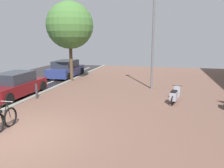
% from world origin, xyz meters
% --- Properties ---
extents(ground, '(21.00, 40.00, 0.13)m').
position_xyz_m(ground, '(1.43, 0.00, -0.02)').
color(ground, black).
extents(bicycle_foreground, '(0.66, 1.44, 1.11)m').
position_xyz_m(bicycle_foreground, '(-0.91, 0.33, 0.40)').
color(bicycle_foreground, black).
rests_on(bicycle_foreground, ground).
extents(scooter_mid, '(0.66, 1.77, 0.78)m').
position_xyz_m(scooter_mid, '(5.10, 5.29, 0.37)').
color(scooter_mid, black).
rests_on(scooter_mid, ground).
extents(parked_car_near, '(1.77, 4.18, 1.35)m').
position_xyz_m(parked_car_near, '(-3.46, 4.63, 0.63)').
color(parked_car_near, maroon).
rests_on(parked_car_near, ground).
extents(parked_car_far, '(1.84, 4.04, 1.39)m').
position_xyz_m(parked_car_far, '(-3.42, 11.35, 0.67)').
color(parked_car_far, navy).
rests_on(parked_car_far, ground).
extents(lamp_post, '(0.20, 0.52, 6.21)m').
position_xyz_m(lamp_post, '(3.78, 8.44, 3.43)').
color(lamp_post, slate).
rests_on(lamp_post, ground).
extents(street_tree, '(3.41, 3.41, 5.82)m').
position_xyz_m(street_tree, '(-2.31, 9.87, 4.10)').
color(street_tree, brown).
rests_on(street_tree, ground).
extents(bollard_far, '(0.12, 0.12, 0.80)m').
position_xyz_m(bollard_far, '(-2.05, 4.48, 0.40)').
color(bollard_far, '#38383D').
rests_on(bollard_far, ground).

